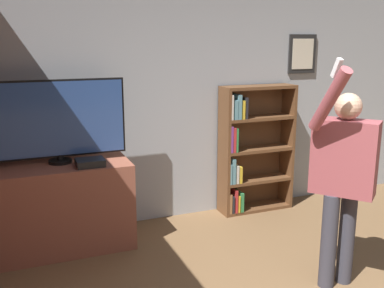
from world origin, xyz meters
TOP-DOWN VIEW (x-y plane):
  - wall_back at (0.01, 2.85)m, footprint 6.63×0.09m
  - tv_ledge at (-1.63, 2.45)m, footprint 1.27×0.62m
  - television at (-1.63, 2.51)m, footprint 1.26×0.22m
  - game_console at (-1.38, 2.29)m, footprint 0.26×0.21m
  - bookshelf at (0.53, 2.67)m, footprint 0.88×0.28m
  - person at (0.37, 0.91)m, footprint 0.63×0.56m

SIDE VIEW (x-z plane):
  - tv_ledge at x=-1.63m, z-range 0.00..0.85m
  - bookshelf at x=0.53m, z-range -0.01..1.48m
  - game_console at x=-1.38m, z-range 0.85..0.91m
  - person at x=0.37m, z-range 0.04..1.91m
  - television at x=-1.63m, z-range 0.86..1.65m
  - wall_back at x=0.01m, z-range 0.00..2.70m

